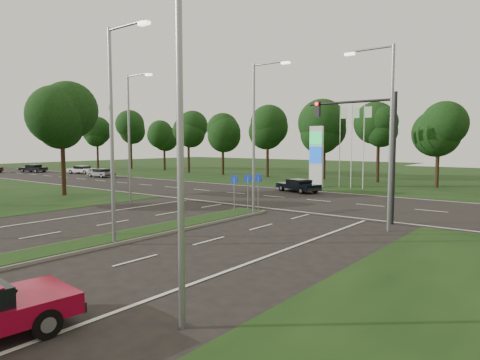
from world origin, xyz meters
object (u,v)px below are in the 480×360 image
Objects in this scene: navy_sedan at (298,185)px; far_car_a at (101,173)px; far_car_c at (33,168)px; far_car_b at (82,170)px.

far_car_a is (-28.18, -1.02, -0.03)m from navy_sedan.
navy_sedan is 1.04× the size of far_car_c.
navy_sedan reaches higher than far_car_b.
navy_sedan is at bearing -88.61° from far_car_a.
navy_sedan is 35.85m from far_car_b.
far_car_b reaches higher than far_car_a.
navy_sedan is 1.05× the size of far_car_b.
far_car_c reaches higher than far_car_b.
far_car_b is 0.99× the size of far_car_c.
far_car_b is 8.95m from far_car_c.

